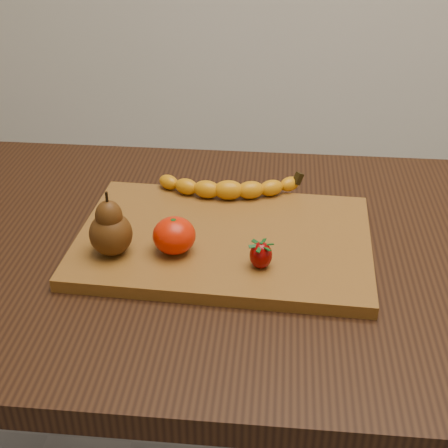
# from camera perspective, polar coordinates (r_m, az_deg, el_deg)

# --- Properties ---
(table) EXTENTS (1.00, 0.70, 0.76)m
(table) POSITION_cam_1_polar(r_m,az_deg,el_deg) (1.04, -2.11, -6.31)
(table) COLOR black
(table) RESTS_ON ground
(cutting_board) EXTENTS (0.46, 0.32, 0.02)m
(cutting_board) POSITION_cam_1_polar(r_m,az_deg,el_deg) (0.97, 0.00, -1.51)
(cutting_board) COLOR brown
(cutting_board) RESTS_ON table
(banana) EXTENTS (0.21, 0.07, 0.03)m
(banana) POSITION_cam_1_polar(r_m,az_deg,el_deg) (1.06, 0.42, 3.13)
(banana) COLOR orange
(banana) RESTS_ON cutting_board
(pear) EXTENTS (0.08, 0.08, 0.10)m
(pear) POSITION_cam_1_polar(r_m,az_deg,el_deg) (0.92, -10.41, 0.05)
(pear) COLOR #4E2B0C
(pear) RESTS_ON cutting_board
(mandarin) EXTENTS (0.08, 0.08, 0.05)m
(mandarin) POSITION_cam_1_polar(r_m,az_deg,el_deg) (0.92, -4.58, -1.05)
(mandarin) COLOR red
(mandarin) RESTS_ON cutting_board
(strawberry) EXTENTS (0.04, 0.04, 0.04)m
(strawberry) POSITION_cam_1_polar(r_m,az_deg,el_deg) (0.89, 3.39, -2.78)
(strawberry) COLOR #7D0303
(strawberry) RESTS_ON cutting_board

